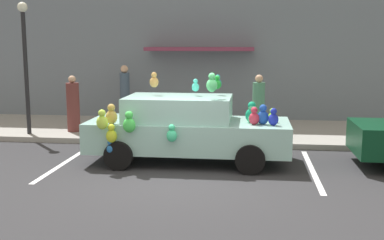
{
  "coord_description": "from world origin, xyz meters",
  "views": [
    {
      "loc": [
        1.46,
        -9.46,
        2.79
      ],
      "look_at": [
        0.0,
        1.98,
        0.9
      ],
      "focal_mm": 44.82,
      "sensor_mm": 36.0,
      "label": 1
    }
  ],
  "objects_px": {
    "teddy_bear_on_sidewalk": "(235,128)",
    "street_lamp_post": "(25,54)",
    "plush_covered_car": "(186,128)",
    "pedestrian_near_shopfront": "(125,95)",
    "pedestrian_by_lamp": "(258,108)",
    "pedestrian_walking_past": "(73,106)"
  },
  "relations": [
    {
      "from": "pedestrian_near_shopfront",
      "to": "pedestrian_by_lamp",
      "type": "bearing_deg",
      "value": -25.13
    },
    {
      "from": "teddy_bear_on_sidewalk",
      "to": "pedestrian_by_lamp",
      "type": "height_order",
      "value": "pedestrian_by_lamp"
    },
    {
      "from": "teddy_bear_on_sidewalk",
      "to": "street_lamp_post",
      "type": "height_order",
      "value": "street_lamp_post"
    },
    {
      "from": "teddy_bear_on_sidewalk",
      "to": "pedestrian_by_lamp",
      "type": "xyz_separation_m",
      "value": [
        0.62,
        0.53,
        0.5
      ]
    },
    {
      "from": "plush_covered_car",
      "to": "street_lamp_post",
      "type": "bearing_deg",
      "value": 156.45
    },
    {
      "from": "street_lamp_post",
      "to": "pedestrian_by_lamp",
      "type": "xyz_separation_m",
      "value": [
        6.59,
        0.45,
        -1.49
      ]
    },
    {
      "from": "pedestrian_walking_past",
      "to": "pedestrian_by_lamp",
      "type": "xyz_separation_m",
      "value": [
        5.44,
        -0.08,
        0.05
      ]
    },
    {
      "from": "teddy_bear_on_sidewalk",
      "to": "street_lamp_post",
      "type": "relative_size",
      "value": 0.18
    },
    {
      "from": "teddy_bear_on_sidewalk",
      "to": "street_lamp_post",
      "type": "xyz_separation_m",
      "value": [
        -5.97,
        0.08,
        1.99
      ]
    },
    {
      "from": "plush_covered_car",
      "to": "pedestrian_near_shopfront",
      "type": "height_order",
      "value": "plush_covered_car"
    },
    {
      "from": "plush_covered_car",
      "to": "pedestrian_near_shopfront",
      "type": "xyz_separation_m",
      "value": [
        -2.72,
        4.65,
        0.23
      ]
    },
    {
      "from": "street_lamp_post",
      "to": "pedestrian_walking_past",
      "type": "height_order",
      "value": "street_lamp_post"
    },
    {
      "from": "plush_covered_car",
      "to": "pedestrian_by_lamp",
      "type": "xyz_separation_m",
      "value": [
        1.68,
        2.59,
        0.15
      ]
    },
    {
      "from": "plush_covered_car",
      "to": "pedestrian_near_shopfront",
      "type": "bearing_deg",
      "value": 120.3
    },
    {
      "from": "plush_covered_car",
      "to": "pedestrian_by_lamp",
      "type": "relative_size",
      "value": 2.66
    },
    {
      "from": "street_lamp_post",
      "to": "pedestrian_walking_past",
      "type": "bearing_deg",
      "value": 24.8
    },
    {
      "from": "pedestrian_near_shopfront",
      "to": "plush_covered_car",
      "type": "bearing_deg",
      "value": -59.7
    },
    {
      "from": "pedestrian_near_shopfront",
      "to": "street_lamp_post",
      "type": "bearing_deg",
      "value": -131.12
    },
    {
      "from": "pedestrian_walking_past",
      "to": "pedestrian_by_lamp",
      "type": "bearing_deg",
      "value": -0.86
    },
    {
      "from": "plush_covered_car",
      "to": "street_lamp_post",
      "type": "xyz_separation_m",
      "value": [
        -4.91,
        2.14,
        1.64
      ]
    },
    {
      "from": "pedestrian_walking_past",
      "to": "plush_covered_car",
      "type": "bearing_deg",
      "value": -35.39
    },
    {
      "from": "plush_covered_car",
      "to": "teddy_bear_on_sidewalk",
      "type": "relative_size",
      "value": 7.0
    }
  ]
}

